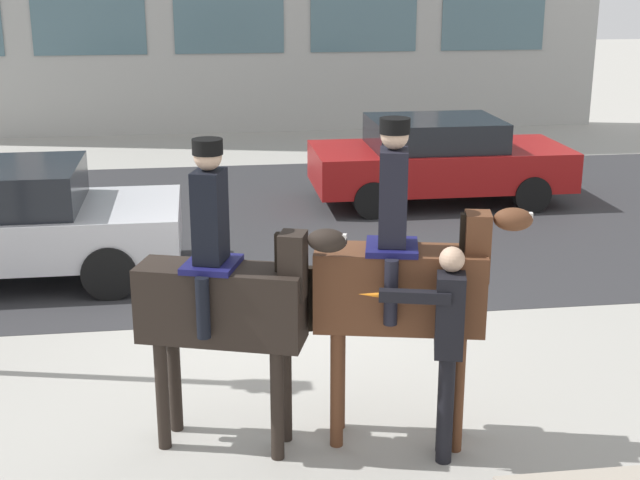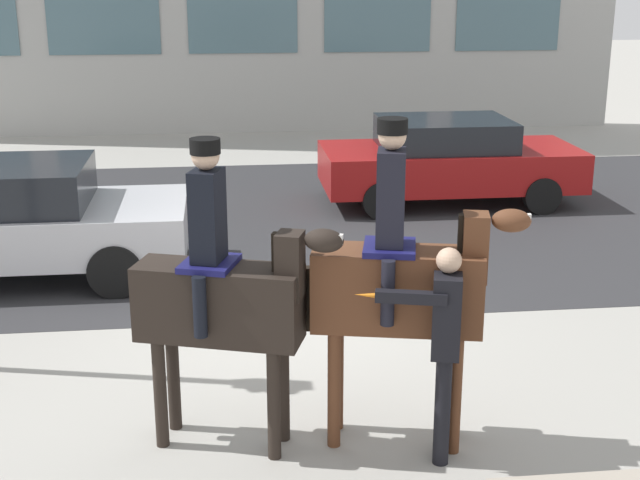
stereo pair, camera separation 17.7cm
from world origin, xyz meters
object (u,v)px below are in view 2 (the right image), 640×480
object	(u,v)px
mounted_horse_lead	(222,294)
mounted_horse_companion	(401,281)
street_car_near_lane	(8,219)
street_car_far_lane	(448,160)
pedestrian_bystander	(444,338)

from	to	relation	value
mounted_horse_lead	mounted_horse_companion	size ratio (longest dim) A/B	0.95
street_car_near_lane	street_car_far_lane	size ratio (longest dim) A/B	1.04
street_car_far_lane	street_car_near_lane	bearing A→B (deg)	-154.62
pedestrian_bystander	street_car_far_lane	size ratio (longest dim) A/B	0.42
mounted_horse_lead	pedestrian_bystander	distance (m)	1.81
mounted_horse_lead	mounted_horse_companion	xyz separation A→B (m)	(1.44, -0.11, 0.09)
street_car_near_lane	street_car_far_lane	world-z (taller)	street_car_near_lane
mounted_horse_companion	pedestrian_bystander	distance (m)	0.57
street_car_near_lane	street_car_far_lane	bearing A→B (deg)	25.38
street_car_near_lane	street_car_far_lane	distance (m)	7.30
mounted_horse_companion	mounted_horse_lead	bearing A→B (deg)	-172.02
street_car_near_lane	mounted_horse_companion	bearing A→B (deg)	-48.53
street_car_far_lane	mounted_horse_companion	bearing A→B (deg)	-107.26
mounted_horse_lead	street_car_far_lane	distance (m)	8.66
mounted_horse_companion	street_car_far_lane	size ratio (longest dim) A/B	0.64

